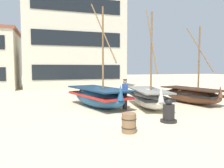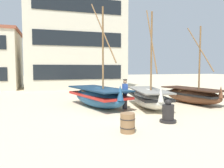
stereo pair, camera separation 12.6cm
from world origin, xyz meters
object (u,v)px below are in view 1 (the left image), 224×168
at_px(capstan_winch, 169,113).
at_px(fishing_boat_far_right, 191,95).
at_px(fisherman_by_hull, 125,94).
at_px(wooden_barrel, 129,123).
at_px(harbor_building_main, 74,42).
at_px(fishing_boat_near_left, 148,97).
at_px(fishing_boat_centre_large, 98,96).

bearing_deg(capstan_winch, fishing_boat_far_right, 42.69).
distance_m(fisherman_by_hull, wooden_barrel, 4.43).
bearing_deg(harbor_building_main, wooden_barrel, -91.52).
xyz_separation_m(fishing_boat_near_left, wooden_barrel, (-2.91, -4.24, -0.25)).
bearing_deg(capstan_winch, fishing_boat_centre_large, 114.51).
relative_size(fishing_boat_far_right, harbor_building_main, 0.44).
xyz_separation_m(fishing_boat_centre_large, fishing_boat_far_right, (6.13, -0.62, -0.07)).
xyz_separation_m(fishing_boat_near_left, fisherman_by_hull, (-1.46, -0.08, 0.23)).
distance_m(capstan_winch, wooden_barrel, 2.34).
distance_m(fishing_boat_near_left, wooden_barrel, 5.14).
height_order(fisherman_by_hull, capstan_winch, fisherman_by_hull).
height_order(fishing_boat_centre_large, harbor_building_main, harbor_building_main).
bearing_deg(fishing_boat_far_right, harbor_building_main, 113.53).
bearing_deg(fisherman_by_hull, wooden_barrel, -109.12).
xyz_separation_m(capstan_winch, harbor_building_main, (-1.69, 17.16, 4.92)).
xyz_separation_m(capstan_winch, wooden_barrel, (-2.17, -0.86, -0.03)).
xyz_separation_m(fishing_boat_far_right, fisherman_by_hull, (-4.85, -0.51, 0.27)).
height_order(fisherman_by_hull, wooden_barrel, fisherman_by_hull).
distance_m(fishing_boat_far_right, wooden_barrel, 7.84).
height_order(wooden_barrel, harbor_building_main, harbor_building_main).
relative_size(fishing_boat_far_right, fisherman_by_hull, 2.94).
xyz_separation_m(fishing_boat_near_left, fishing_boat_centre_large, (-2.75, 1.05, 0.03)).
relative_size(fishing_boat_near_left, fishing_boat_far_right, 1.15).
bearing_deg(wooden_barrel, capstan_winch, 21.70).
xyz_separation_m(fisherman_by_hull, capstan_winch, (0.73, -3.29, -0.45)).
bearing_deg(fisherman_by_hull, fishing_boat_far_right, 5.98).
bearing_deg(fishing_boat_near_left, fishing_boat_centre_large, 159.15).
xyz_separation_m(fishing_boat_centre_large, harbor_building_main, (0.32, 12.74, 4.68)).
height_order(fishing_boat_far_right, capstan_winch, fishing_boat_far_right).
bearing_deg(fisherman_by_hull, harbor_building_main, 93.97).
relative_size(fishing_boat_centre_large, fisherman_by_hull, 3.67).
bearing_deg(capstan_winch, wooden_barrel, -158.30).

